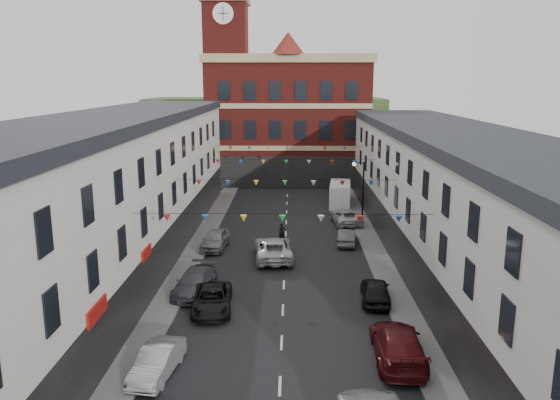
# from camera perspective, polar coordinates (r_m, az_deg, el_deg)

# --- Properties ---
(ground) EXTENTS (160.00, 160.00, 0.00)m
(ground) POSITION_cam_1_polar(r_m,az_deg,el_deg) (35.72, 0.40, -8.84)
(ground) COLOR black
(ground) RESTS_ON ground
(pavement_left) EXTENTS (1.80, 64.00, 0.15)m
(pavement_left) POSITION_cam_1_polar(r_m,az_deg,el_deg) (38.28, -10.03, -7.44)
(pavement_left) COLOR #605E5B
(pavement_left) RESTS_ON ground
(pavement_right) EXTENTS (1.80, 64.00, 0.15)m
(pavement_right) POSITION_cam_1_polar(r_m,az_deg,el_deg) (38.11, 10.97, -7.57)
(pavement_right) COLOR #605E5B
(pavement_right) RESTS_ON ground
(terrace_left) EXTENTS (8.40, 56.00, 10.70)m
(terrace_left) POSITION_cam_1_polar(r_m,az_deg,el_deg) (37.20, -18.03, 0.00)
(terrace_left) COLOR silver
(terrace_left) RESTS_ON ground
(terrace_right) EXTENTS (8.40, 56.00, 9.70)m
(terrace_right) POSITION_cam_1_polar(r_m,az_deg,el_deg) (37.01, 19.00, -0.92)
(terrace_right) COLOR beige
(terrace_right) RESTS_ON ground
(civic_building) EXTENTS (20.60, 13.30, 18.50)m
(civic_building) POSITION_cam_1_polar(r_m,az_deg,el_deg) (71.41, 0.85, 8.52)
(civic_building) COLOR maroon
(civic_building) RESTS_ON ground
(clock_tower) EXTENTS (5.60, 5.60, 30.00)m
(clock_tower) POSITION_cam_1_polar(r_m,az_deg,el_deg) (68.79, -5.60, 13.98)
(clock_tower) COLOR maroon
(clock_tower) RESTS_ON ground
(distant_hill) EXTENTS (40.00, 14.00, 10.00)m
(distant_hill) POSITION_cam_1_polar(r_m,az_deg,el_deg) (95.73, -1.48, 7.61)
(distant_hill) COLOR #304A22
(distant_hill) RESTS_ON ground
(street_lamp) EXTENTS (1.10, 0.36, 6.00)m
(street_lamp) POSITION_cam_1_polar(r_m,az_deg,el_deg) (48.54, 8.40, 1.52)
(street_lamp) COLOR black
(street_lamp) RESTS_ON ground
(car_left_b) EXTENTS (1.95, 4.18, 1.33)m
(car_left_b) POSITION_cam_1_polar(r_m,az_deg,el_deg) (25.97, -12.71, -16.13)
(car_left_b) COLOR #9C9FA3
(car_left_b) RESTS_ON ground
(car_left_c) EXTENTS (2.57, 4.94, 1.33)m
(car_left_c) POSITION_cam_1_polar(r_m,az_deg,el_deg) (31.96, -7.11, -10.28)
(car_left_c) COLOR black
(car_left_c) RESTS_ON ground
(car_left_d) EXTENTS (2.56, 5.11, 1.43)m
(car_left_d) POSITION_cam_1_polar(r_m,az_deg,el_deg) (34.55, -8.89, -8.48)
(car_left_d) COLOR #3D3F44
(car_left_d) RESTS_ON ground
(car_left_e) EXTENTS (2.12, 4.49, 1.49)m
(car_left_e) POSITION_cam_1_polar(r_m,az_deg,el_deg) (43.14, -6.79, -4.12)
(car_left_e) COLOR gray
(car_left_e) RESTS_ON ground
(car_right_c) EXTENTS (2.45, 5.60, 1.60)m
(car_right_c) POSITION_cam_1_polar(r_m,az_deg,el_deg) (27.07, 12.21, -14.53)
(car_right_c) COLOR #4F0F13
(car_right_c) RESTS_ON ground
(car_right_d) EXTENTS (2.01, 4.27, 1.41)m
(car_right_d) POSITION_cam_1_polar(r_m,az_deg,el_deg) (33.36, 9.95, -9.31)
(car_right_d) COLOR black
(car_right_d) RESTS_ON ground
(car_right_e) EXTENTS (1.82, 4.03, 1.28)m
(car_right_e) POSITION_cam_1_polar(r_m,az_deg,el_deg) (44.33, 6.98, -3.81)
(car_right_e) COLOR #4E5256
(car_right_e) RESTS_ON ground
(car_right_f) EXTENTS (2.83, 5.28, 1.41)m
(car_right_f) POSITION_cam_1_polar(r_m,az_deg,el_deg) (50.54, 6.90, -1.72)
(car_right_f) COLOR silver
(car_right_f) RESTS_ON ground
(moving_car) EXTENTS (3.17, 5.99, 1.60)m
(moving_car) POSITION_cam_1_polar(r_m,az_deg,el_deg) (40.43, -0.69, -5.08)
(moving_car) COLOR silver
(moving_car) RESTS_ON ground
(white_van) EXTENTS (2.62, 5.61, 2.40)m
(white_van) POSITION_cam_1_polar(r_m,az_deg,el_deg) (57.85, 6.28, 0.60)
(white_van) COLOR white
(white_van) RESTS_ON ground
(pedestrian) EXTENTS (0.64, 0.50, 1.56)m
(pedestrian) POSITION_cam_1_polar(r_m,az_deg,el_deg) (44.58, 0.21, -3.44)
(pedestrian) COLOR black
(pedestrian) RESTS_ON ground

